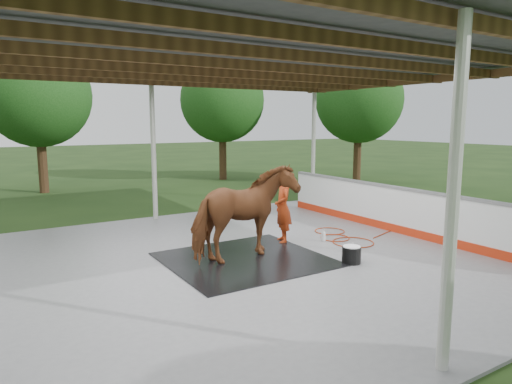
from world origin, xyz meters
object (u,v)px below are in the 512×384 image
wash_bucket (351,254)px  horse (245,213)px  handler (283,207)px  dasher_board (397,211)px

wash_bucket → horse: bearing=142.5°
horse → handler: size_ratio=1.36×
dasher_board → handler: 3.08m
handler → wash_bucket: (0.23, -2.01, -0.64)m
dasher_board → wash_bucket: 3.07m
horse → wash_bucket: bearing=-136.8°
dasher_board → wash_bucket: (-2.75, -1.31, -0.37)m
dasher_board → wash_bucket: size_ratio=21.67×
handler → wash_bucket: 2.12m
horse → wash_bucket: 2.24m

